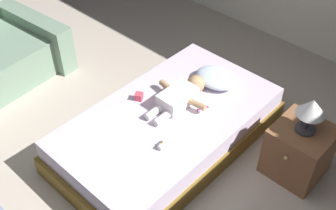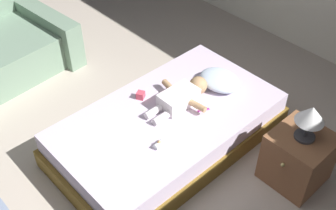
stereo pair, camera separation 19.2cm
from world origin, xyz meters
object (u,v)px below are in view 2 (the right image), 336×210
at_px(toothbrush, 205,109).
at_px(baby_bottle, 159,144).
at_px(bed, 168,129).
at_px(nightstand, 298,158).
at_px(pillow, 220,80).
at_px(lamp, 311,116).
at_px(baby, 183,96).
at_px(toy_block, 141,95).

bearing_deg(toothbrush, baby_bottle, -85.51).
xyz_separation_m(bed, nightstand, (1.00, 0.51, 0.06)).
bearing_deg(pillow, lamp, -6.46).
height_order(baby, toothbrush, baby).
xyz_separation_m(bed, pillow, (0.04, 0.62, 0.24)).
distance_m(baby, baby_bottle, 0.57).
xyz_separation_m(baby, lamp, (1.03, 0.31, 0.27)).
xyz_separation_m(pillow, lamp, (0.96, -0.11, 0.28)).
xyz_separation_m(bed, toothbrush, (0.19, 0.27, 0.20)).
xyz_separation_m(baby, toothbrush, (0.21, 0.07, -0.06)).
relative_size(pillow, baby, 0.62).
bearing_deg(lamp, baby, -163.12).
height_order(pillow, nightstand, pillow).
bearing_deg(lamp, baby_bottle, -133.38).
relative_size(lamp, baby_bottle, 2.96).
height_order(toothbrush, baby_bottle, baby_bottle).
xyz_separation_m(pillow, toothbrush, (0.15, -0.35, -0.05)).
bearing_deg(toothbrush, nightstand, 16.52).
distance_m(nightstand, lamp, 0.46).
relative_size(pillow, toy_block, 4.56).
xyz_separation_m(toothbrush, lamp, (0.82, 0.24, 0.33)).
xyz_separation_m(pillow, baby, (-0.06, -0.42, 0.01)).
distance_m(pillow, toothbrush, 0.38).
distance_m(bed, toothbrush, 0.38).
bearing_deg(lamp, toothbrush, -163.48).
distance_m(nightstand, baby_bottle, 1.13).
bearing_deg(bed, nightstand, 26.92).
distance_m(baby, toy_block, 0.38).
relative_size(toothbrush, toy_block, 1.34).
xyz_separation_m(pillow, baby_bottle, (0.19, -0.93, -0.03)).
distance_m(baby, nightstand, 1.09).
bearing_deg(lamp, pillow, 173.54).
bearing_deg(toy_block, toothbrush, 31.23).
bearing_deg(pillow, bed, -93.46).
xyz_separation_m(lamp, baby_bottle, (-0.77, -0.82, -0.31)).
distance_m(bed, baby, 0.33).
bearing_deg(nightstand, pillow, 173.54).
xyz_separation_m(toothbrush, nightstand, (0.82, 0.24, -0.13)).
bearing_deg(baby, baby_bottle, -63.15).
bearing_deg(pillow, baby_bottle, -78.20).
distance_m(toothbrush, baby_bottle, 0.58).
bearing_deg(bed, baby_bottle, -53.10).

